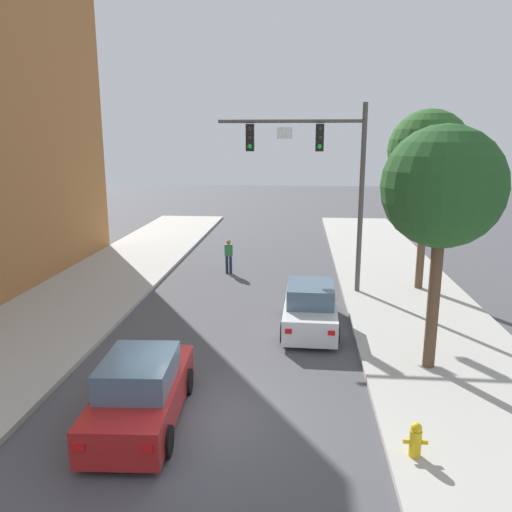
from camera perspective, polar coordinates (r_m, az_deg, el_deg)
The scene contains 9 objects.
ground_plane at distance 12.39m, azimuth -6.07°, elevation -17.52°, with size 120.00×120.00×0.00m, color #4C4C51.
sidewalk_right at distance 12.92m, azimuth 25.04°, elevation -17.01°, with size 5.00×60.00×0.15m, color #B2AFA8.
traffic_signal_mast at distance 20.49m, azimuth 7.38°, elevation 10.17°, with size 5.79×0.38×7.50m.
car_lead_white at distance 17.27m, azimuth 6.09°, elevation -5.84°, with size 1.91×4.27×1.60m.
car_following_red at distance 12.11m, azimuth -12.76°, elevation -14.64°, with size 2.00×4.32×1.60m.
pedestrian_crossing_road at distance 24.14m, azimuth -3.08°, elevation 0.13°, with size 0.36×0.22×1.64m.
fire_hydrant at distance 11.08m, azimuth 17.45°, elevation -19.03°, with size 0.48×0.24×0.72m.
street_tree_nearest at distance 13.92m, azimuth 20.21°, elevation 7.15°, with size 3.15×3.15×6.51m.
street_tree_second at distance 21.72m, azimuth 18.77°, elevation 11.05°, with size 3.22×3.22×7.30m.
Camera 1 is at (2.15, -10.47, 6.27)m, focal length 35.67 mm.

